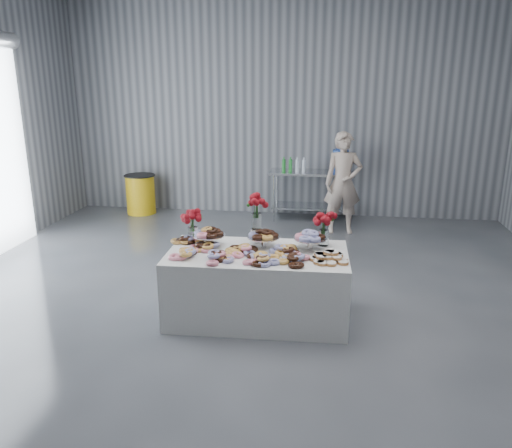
% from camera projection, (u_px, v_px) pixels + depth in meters
% --- Properties ---
extents(ground, '(9.00, 9.00, 0.00)m').
position_uv_depth(ground, '(243.00, 319.00, 5.42)').
color(ground, '#3D4045').
rests_on(ground, ground).
extents(room_walls, '(8.04, 9.04, 4.02)m').
position_uv_depth(room_walls, '(214.00, 65.00, 4.78)').
color(room_walls, gray).
rests_on(room_walls, ground).
extents(display_table, '(1.93, 1.06, 0.75)m').
position_uv_depth(display_table, '(257.00, 285.00, 5.38)').
color(display_table, white).
rests_on(display_table, ground).
extents(prep_table, '(1.50, 0.60, 0.90)m').
position_uv_depth(prep_table, '(311.00, 187.00, 9.07)').
color(prep_table, silver).
rests_on(prep_table, ground).
extents(donut_mounds, '(1.83, 0.86, 0.09)m').
position_uv_depth(donut_mounds, '(257.00, 250.00, 5.21)').
color(donut_mounds, '#E1A252').
rests_on(donut_mounds, display_table).
extents(cake_stand_left, '(0.36, 0.36, 0.17)m').
position_uv_depth(cake_stand_left, '(209.00, 234.00, 5.43)').
color(cake_stand_left, silver).
rests_on(cake_stand_left, display_table).
extents(cake_stand_mid, '(0.36, 0.36, 0.17)m').
position_uv_depth(cake_stand_mid, '(264.00, 235.00, 5.37)').
color(cake_stand_mid, silver).
rests_on(cake_stand_mid, display_table).
extents(cake_stand_right, '(0.36, 0.36, 0.17)m').
position_uv_depth(cake_stand_right, '(310.00, 237.00, 5.32)').
color(cake_stand_right, silver).
rests_on(cake_stand_right, display_table).
extents(danish_pile, '(0.48, 0.48, 0.11)m').
position_uv_depth(danish_pile, '(330.00, 255.00, 5.04)').
color(danish_pile, white).
rests_on(danish_pile, display_table).
extents(bouquet_left, '(0.26, 0.26, 0.42)m').
position_uv_depth(bouquet_left, '(193.00, 217.00, 5.51)').
color(bouquet_left, white).
rests_on(bouquet_left, display_table).
extents(bouquet_right, '(0.26, 0.26, 0.42)m').
position_uv_depth(bouquet_right, '(325.00, 219.00, 5.40)').
color(bouquet_right, white).
rests_on(bouquet_right, display_table).
extents(bouquet_center, '(0.26, 0.26, 0.57)m').
position_uv_depth(bouquet_center, '(256.00, 209.00, 5.51)').
color(bouquet_center, silver).
rests_on(bouquet_center, display_table).
extents(water_jug, '(0.28, 0.28, 0.55)m').
position_uv_depth(water_jug, '(340.00, 158.00, 8.85)').
color(water_jug, '#406CDA').
rests_on(water_jug, prep_table).
extents(drink_bottles, '(0.54, 0.08, 0.27)m').
position_uv_depth(drink_bottles, '(294.00, 164.00, 8.90)').
color(drink_bottles, '#268C33').
rests_on(drink_bottles, prep_table).
extents(person, '(0.66, 0.47, 1.69)m').
position_uv_depth(person, '(343.00, 183.00, 8.25)').
color(person, '#CC8C93').
rests_on(person, ground).
extents(trash_barrel, '(0.59, 0.59, 0.75)m').
position_uv_depth(trash_barrel, '(141.00, 194.00, 9.57)').
color(trash_barrel, gold).
rests_on(trash_barrel, ground).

